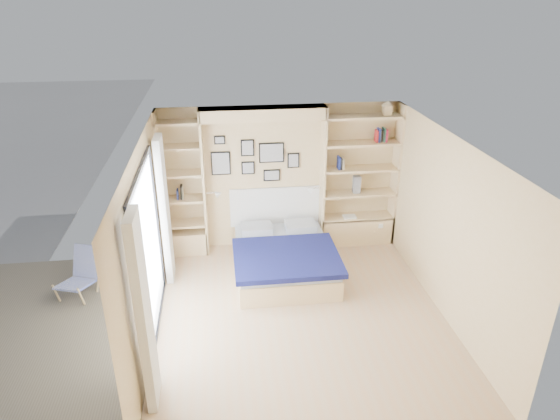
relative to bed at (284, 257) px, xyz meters
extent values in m
plane|color=tan|center=(0.08, -1.22, -0.27)|extent=(4.50, 4.50, 0.00)
plane|color=#D3B585|center=(0.08, 1.03, 0.98)|extent=(4.00, 0.00, 4.00)
plane|color=#D3B585|center=(0.08, -3.47, 0.98)|extent=(4.00, 0.00, 4.00)
plane|color=#D3B585|center=(-1.92, -1.22, 0.98)|extent=(0.00, 4.50, 4.50)
plane|color=#D3B585|center=(2.08, -1.22, 0.98)|extent=(0.00, 4.50, 4.50)
plane|color=white|center=(0.08, -1.22, 2.23)|extent=(4.50, 4.50, 0.00)
cube|color=beige|center=(-1.22, 0.86, 0.98)|extent=(0.04, 0.35, 2.50)
cube|color=beige|center=(0.78, 0.86, 0.98)|extent=(0.04, 0.35, 2.50)
cube|color=beige|center=(-0.22, 0.86, 2.13)|extent=(2.00, 0.35, 0.20)
cube|color=beige|center=(2.06, 0.86, 0.98)|extent=(0.04, 0.35, 2.50)
cube|color=beige|center=(-1.90, 0.86, 0.98)|extent=(0.04, 0.35, 2.50)
cube|color=beige|center=(1.43, 0.86, -0.02)|extent=(1.30, 0.35, 0.50)
cube|color=beige|center=(-1.57, 0.86, -0.07)|extent=(0.70, 0.35, 0.40)
cube|color=black|center=(-1.89, -1.22, 1.96)|extent=(0.04, 2.08, 0.06)
cube|color=black|center=(-1.89, -1.22, -0.24)|extent=(0.04, 2.08, 0.06)
cube|color=black|center=(-1.89, -2.24, 0.83)|extent=(0.04, 0.06, 2.20)
cube|color=black|center=(-1.89, -0.20, 0.83)|extent=(0.04, 0.06, 2.20)
cube|color=silver|center=(-1.90, -1.22, 0.85)|extent=(0.01, 2.00, 2.20)
cube|color=white|center=(-1.80, -2.52, 0.88)|extent=(0.10, 0.45, 2.30)
cube|color=white|center=(-1.80, 0.08, 0.88)|extent=(0.10, 0.45, 2.30)
cube|color=beige|center=(1.43, 0.86, 0.23)|extent=(1.30, 0.35, 0.04)
cube|color=beige|center=(1.43, 0.86, 0.68)|extent=(1.30, 0.35, 0.04)
cube|color=beige|center=(1.43, 0.86, 1.13)|extent=(1.30, 0.35, 0.04)
cube|color=beige|center=(1.43, 0.86, 1.58)|extent=(1.30, 0.35, 0.04)
cube|color=beige|center=(1.43, 0.86, 2.03)|extent=(1.30, 0.35, 0.04)
cube|color=beige|center=(-1.57, 0.86, 0.28)|extent=(0.70, 0.35, 0.04)
cube|color=beige|center=(-1.57, 0.86, 0.73)|extent=(0.70, 0.35, 0.04)
cube|color=beige|center=(-1.57, 0.86, 1.18)|extent=(0.70, 0.35, 0.04)
cube|color=beige|center=(-1.57, 0.86, 1.63)|extent=(0.70, 0.35, 0.04)
cube|color=beige|center=(-1.57, 0.86, 2.03)|extent=(0.70, 0.35, 0.04)
cube|color=beige|center=(0.00, -0.01, -0.10)|extent=(1.51, 1.89, 0.33)
cube|color=#A9B0B9|center=(0.00, -0.01, 0.12)|extent=(1.47, 1.85, 0.10)
cube|color=#101446|center=(0.00, -0.34, 0.19)|extent=(1.61, 1.32, 0.08)
cube|color=#A9B0B9|center=(-0.38, 0.63, 0.23)|extent=(0.52, 0.38, 0.12)
cube|color=#A9B0B9|center=(0.38, 0.63, 0.23)|extent=(0.52, 0.38, 0.12)
cube|color=white|center=(0.00, 1.00, 0.45)|extent=(1.61, 0.04, 0.70)
cube|color=black|center=(-0.92, 1.01, 1.28)|extent=(0.32, 0.02, 0.40)
cube|color=gray|center=(-0.92, 0.99, 1.28)|extent=(0.28, 0.01, 0.36)
cube|color=black|center=(-0.47, 1.01, 1.53)|extent=(0.22, 0.02, 0.28)
cube|color=gray|center=(-0.47, 0.99, 1.53)|extent=(0.18, 0.01, 0.24)
cube|color=black|center=(-0.47, 1.01, 1.18)|extent=(0.22, 0.02, 0.22)
cube|color=gray|center=(-0.47, 0.99, 1.18)|extent=(0.18, 0.01, 0.18)
cube|color=black|center=(-0.07, 1.01, 1.43)|extent=(0.42, 0.02, 0.34)
cube|color=gray|center=(-0.07, 0.99, 1.43)|extent=(0.38, 0.01, 0.30)
cube|color=black|center=(-0.07, 1.01, 1.03)|extent=(0.28, 0.02, 0.20)
cube|color=gray|center=(-0.07, 0.99, 1.03)|extent=(0.24, 0.01, 0.16)
cube|color=black|center=(0.30, 1.01, 1.28)|extent=(0.20, 0.02, 0.26)
cube|color=gray|center=(0.30, 0.99, 1.28)|extent=(0.16, 0.01, 0.22)
cube|color=black|center=(-0.92, 1.01, 1.68)|extent=(0.18, 0.02, 0.14)
cube|color=gray|center=(-0.92, 0.99, 1.68)|extent=(0.14, 0.01, 0.10)
cylinder|color=silver|center=(-1.08, 0.78, 0.85)|extent=(0.20, 0.02, 0.02)
cone|color=white|center=(-0.98, 0.78, 0.83)|extent=(0.13, 0.12, 0.15)
cylinder|color=silver|center=(0.64, 0.78, 0.85)|extent=(0.20, 0.02, 0.02)
cone|color=white|center=(0.54, 0.78, 0.83)|extent=(0.13, 0.12, 0.15)
cube|color=navy|center=(1.04, 0.85, 1.26)|extent=(0.03, 0.15, 0.22)
cube|color=black|center=(1.08, 0.85, 1.25)|extent=(0.03, 0.15, 0.19)
cube|color=#BFB28C|center=(1.11, 0.85, 1.25)|extent=(0.04, 0.15, 0.19)
cube|color=#A51E1E|center=(1.66, 0.85, 1.70)|extent=(0.02, 0.15, 0.20)
cube|color=navy|center=(1.70, 0.85, 1.72)|extent=(0.03, 0.15, 0.23)
cube|color=black|center=(1.74, 0.85, 1.71)|extent=(0.03, 0.15, 0.21)
cube|color=#BFB28C|center=(1.74, 0.85, 1.71)|extent=(0.04, 0.15, 0.20)
cube|color=#21513F|center=(1.78, 0.85, 1.72)|extent=(0.03, 0.15, 0.24)
cube|color=#A41333|center=(1.82, 0.85, 1.71)|extent=(0.03, 0.15, 0.21)
cube|color=navy|center=(-1.66, 0.85, 0.83)|extent=(0.02, 0.15, 0.16)
cube|color=black|center=(-1.59, 0.85, 0.87)|extent=(0.03, 0.15, 0.23)
cube|color=#BFB28C|center=(-1.58, 0.85, 0.87)|extent=(0.03, 0.15, 0.22)
cube|color=beige|center=(1.81, 0.85, 2.13)|extent=(0.13, 0.13, 0.15)
cone|color=beige|center=(1.81, 0.85, 2.24)|extent=(0.20, 0.20, 0.08)
cube|color=slate|center=(1.38, 0.85, 0.85)|extent=(0.12, 0.12, 0.30)
cube|color=white|center=(1.28, 0.80, 0.27)|extent=(0.22, 0.16, 0.03)
cube|color=#776A57|center=(-3.52, -1.22, -0.27)|extent=(3.20, 4.00, 0.05)
cylinder|color=tan|center=(-3.38, -0.49, -0.08)|extent=(0.07, 0.13, 0.36)
cylinder|color=tan|center=(-3.01, -0.62, -0.08)|extent=(0.07, 0.13, 0.36)
cylinder|color=tan|center=(-3.22, -0.02, 0.01)|extent=(0.13, 0.29, 0.59)
cylinder|color=tan|center=(-2.84, -0.15, 0.01)|extent=(0.13, 0.29, 0.59)
cube|color=#2731A2|center=(-3.14, -0.38, -0.01)|extent=(0.55, 0.60, 0.13)
cube|color=#2731A2|center=(-3.02, -0.06, 0.19)|extent=(0.45, 0.32, 0.48)
camera|label=1|loc=(-0.94, -6.91, 4.00)|focal=32.00mm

